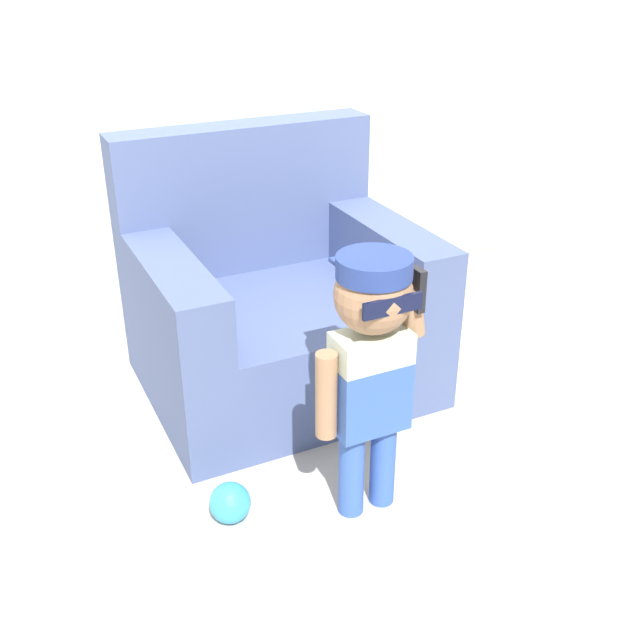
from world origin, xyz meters
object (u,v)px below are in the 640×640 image
object	(u,v)px
person_child	(371,349)
toy_ball	(230,503)
armchair	(276,305)
side_table	(457,279)

from	to	relation	value
person_child	toy_ball	size ratio (longest dim) A/B	6.63
armchair	person_child	xyz separation A→B (m)	(-0.06, -0.87, 0.25)
person_child	toy_ball	distance (m)	0.69
person_child	side_table	distance (m)	1.30
armchair	toy_ball	distance (m)	0.93
armchair	toy_ball	bearing A→B (deg)	-123.02
person_child	side_table	bearing A→B (deg)	42.04
armchair	person_child	distance (m)	0.91
person_child	side_table	world-z (taller)	person_child
side_table	armchair	bearing A→B (deg)	178.21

